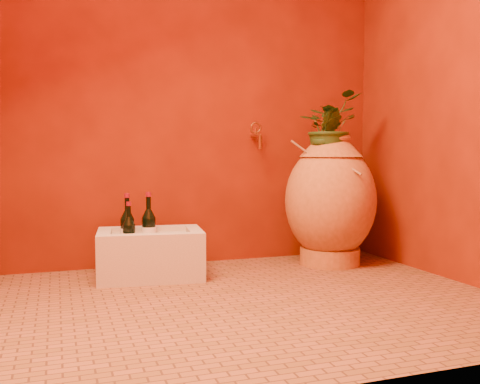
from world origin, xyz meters
name	(u,v)px	position (x,y,z in m)	size (l,w,h in m)	color
floor	(248,301)	(0.00, 0.00, 0.00)	(2.50, 2.50, 0.00)	brown
wall_back	(196,71)	(0.00, 1.00, 1.25)	(2.50, 0.02, 2.50)	#5B1505
wall_right	(463,56)	(1.25, 0.00, 1.25)	(0.02, 2.00, 2.50)	#5B1505
amphora	(330,200)	(0.80, 0.65, 0.42)	(0.68, 0.68, 0.84)	#BE7635
stone_basin	(150,255)	(-0.37, 0.65, 0.13)	(0.64, 0.47, 0.28)	beige
wine_bottle_a	(149,230)	(-0.37, 0.70, 0.27)	(0.08, 0.08, 0.34)	black
wine_bottle_b	(129,235)	(-0.49, 0.62, 0.26)	(0.07, 0.07, 0.30)	black
wine_bottle_c	(127,231)	(-0.49, 0.70, 0.27)	(0.08, 0.08, 0.34)	black
wall_tap	(257,134)	(0.39, 0.91, 0.85)	(0.08, 0.16, 0.18)	#965A22
plant_main	(329,127)	(0.79, 0.66, 0.89)	(0.40, 0.34, 0.44)	#224217
plant_side	(327,136)	(0.75, 0.61, 0.83)	(0.19, 0.15, 0.34)	#224217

